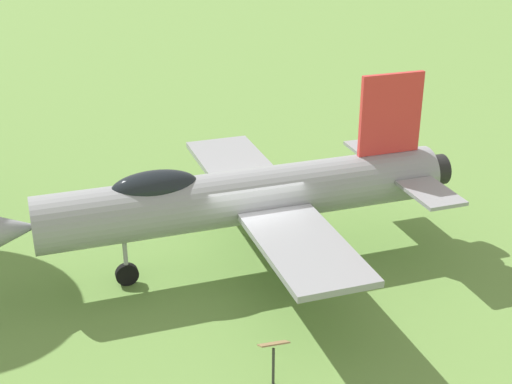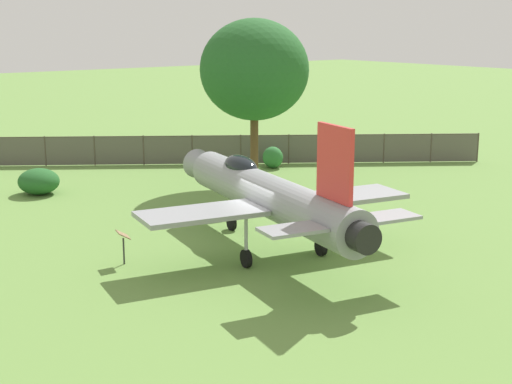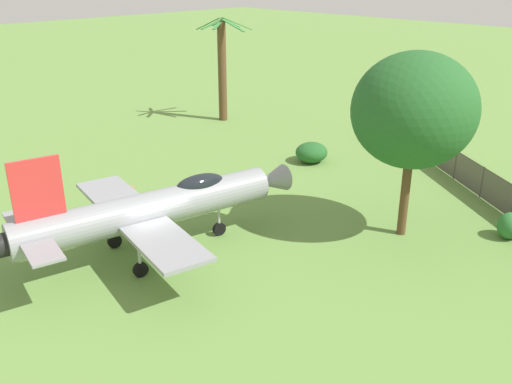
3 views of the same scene
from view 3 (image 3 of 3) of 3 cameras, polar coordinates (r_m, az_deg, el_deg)
The scene contains 8 objects.
ground_plane at distance 23.91m, azimuth -10.56°, elevation -6.26°, with size 200.00×200.00×0.00m, color #668E42.
display_jet at distance 23.12m, azimuth -10.15°, elevation -1.53°, with size 9.80×12.73×4.99m.
shade_tree at distance 24.16m, azimuth 15.86°, elevation 8.00°, with size 5.16×5.36×8.10m.
palm_tree at distance 43.01m, azimuth -3.46°, elevation 12.42°, with size 4.03×3.81×7.66m.
perimeter_fence at distance 29.93m, azimuth 23.44°, elevation 0.08°, with size 24.88×17.22×1.68m.
shrub_near_fence at distance 27.01m, azimuth 24.52°, elevation -3.15°, with size 1.07×1.22×1.19m.
shrub_by_tree at distance 34.24m, azimuth 5.69°, elevation 4.05°, with size 1.89×2.02×1.22m.
info_plaque at distance 28.07m, azimuth -12.82°, elevation -0.07°, with size 0.54×0.68×1.14m.
Camera 3 is at (17.70, -11.43, 11.30)m, focal length 39.15 mm.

